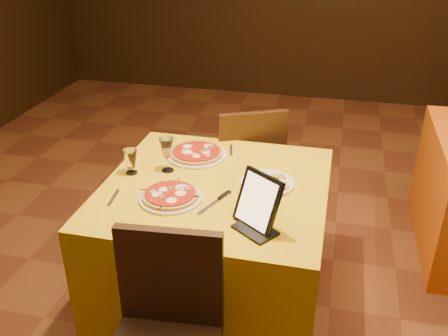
% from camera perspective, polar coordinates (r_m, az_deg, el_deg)
% --- Properties ---
extents(floor, '(6.00, 7.00, 0.01)m').
position_cam_1_polar(floor, '(2.95, 4.49, -14.54)').
color(floor, '#5E2D19').
rests_on(floor, ground).
extents(main_table, '(1.10, 1.10, 0.75)m').
position_cam_1_polar(main_table, '(2.68, -0.95, -8.93)').
color(main_table, gold).
rests_on(main_table, floor).
extents(chair_main_far, '(0.49, 0.49, 0.91)m').
position_cam_1_polar(chair_main_far, '(3.29, 2.40, 0.11)').
color(chair_main_far, black).
rests_on(chair_main_far, floor).
extents(pizza_near, '(0.30, 0.30, 0.03)m').
position_cam_1_polar(pizza_near, '(2.36, -6.16, -3.24)').
color(pizza_near, white).
rests_on(pizza_near, main_table).
extents(pizza_far, '(0.33, 0.33, 0.03)m').
position_cam_1_polar(pizza_far, '(2.76, -3.16, 1.61)').
color(pizza_far, white).
rests_on(pizza_far, main_table).
extents(cutlet_dish, '(0.27, 0.27, 0.03)m').
position_cam_1_polar(cutlet_dish, '(2.48, 4.97, -1.59)').
color(cutlet_dish, white).
rests_on(cutlet_dish, main_table).
extents(wine_glass, '(0.11, 0.11, 0.19)m').
position_cam_1_polar(wine_glass, '(2.58, -6.54, 1.55)').
color(wine_glass, '#DEC67E').
rests_on(wine_glass, main_table).
extents(water_glass, '(0.08, 0.08, 0.13)m').
position_cam_1_polar(water_glass, '(2.60, -10.62, 0.68)').
color(water_glass, silver).
rests_on(water_glass, main_table).
extents(tablet, '(0.23, 0.21, 0.24)m').
position_cam_1_polar(tablet, '(2.12, 3.90, -3.78)').
color(tablet, black).
rests_on(tablet, main_table).
extents(knife, '(0.11, 0.22, 0.01)m').
position_cam_1_polar(knife, '(2.32, -1.17, -4.09)').
color(knife, silver).
rests_on(knife, main_table).
extents(fork_near, '(0.03, 0.16, 0.01)m').
position_cam_1_polar(fork_near, '(2.42, -12.50, -3.33)').
color(fork_near, '#ABACB2').
rests_on(fork_near, main_table).
extents(fork_far, '(0.05, 0.14, 0.01)m').
position_cam_1_polar(fork_far, '(2.82, 0.81, 2.04)').
color(fork_far, silver).
rests_on(fork_far, main_table).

